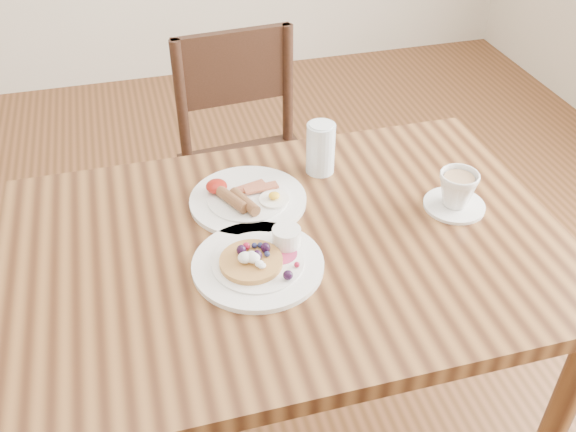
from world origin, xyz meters
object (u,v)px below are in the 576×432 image
Objects in this scene: chair_far at (249,160)px; pancake_plate at (260,260)px; breakfast_plate at (246,199)px; teacup_saucer at (457,192)px; water_glass at (321,148)px; dining_table at (288,276)px.

chair_far is 0.84m from pancake_plate.
breakfast_plate is 1.93× the size of teacup_saucer.
pancake_plate is 1.93× the size of teacup_saucer.
teacup_saucer is 0.34m from water_glass.
breakfast_plate is 0.48m from teacup_saucer.
dining_table is 0.75m from chair_far.
chair_far is 0.64m from breakfast_plate.
teacup_saucer is at bearing 2.99° from dining_table.
dining_table is at bearing 37.43° from pancake_plate.
chair_far is 0.84m from teacup_saucer.
pancake_plate is at bearing -170.69° from teacup_saucer.
water_glass reaches higher than breakfast_plate.
breakfast_plate is (0.02, 0.22, -0.00)m from pancake_plate.
dining_table is 0.43m from teacup_saucer.
chair_far reaches higher than breakfast_plate.
pancake_plate is 0.38m from water_glass.
breakfast_plate is at bearing 162.87° from teacup_saucer.
chair_far reaches higher than pancake_plate.
teacup_saucer reaches higher than breakfast_plate.
water_glass is at bearing 94.76° from chair_far.
chair_far is 6.29× the size of teacup_saucer.
pancake_plate is at bearing -94.93° from breakfast_plate.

